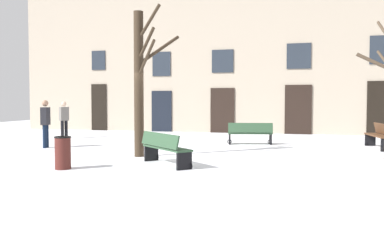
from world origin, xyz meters
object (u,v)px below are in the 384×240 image
object	(u,v)px
litter_bin	(63,153)
bench_near_center_tree	(380,135)
bench_back_to_back_right	(250,133)
person_crossing_plaza	(45,121)
person_strolling	(64,118)
bench_facing_shops	(165,148)
tree_right_of_center	(140,79)

from	to	relation	value
litter_bin	bench_near_center_tree	bearing A→B (deg)	38.09
bench_back_to_back_right	person_crossing_plaza	distance (m)	7.53
bench_back_to_back_right	bench_near_center_tree	world-z (taller)	bench_near_center_tree
bench_back_to_back_right	person_strolling	world-z (taller)	person_strolling
bench_back_to_back_right	litter_bin	bearing A→B (deg)	50.24
bench_facing_shops	bench_back_to_back_right	bearing A→B (deg)	-62.72
bench_near_center_tree	person_crossing_plaza	xyz separation A→B (m)	(-11.47, -2.67, 0.47)
person_crossing_plaza	bench_facing_shops	bearing A→B (deg)	-129.00
bench_back_to_back_right	person_strolling	xyz separation A→B (m)	(-8.30, 0.51, 0.48)
person_strolling	bench_back_to_back_right	bearing A→B (deg)	-60.94
tree_right_of_center	person_crossing_plaza	bearing A→B (deg)	162.44
person_crossing_plaza	person_strolling	size ratio (longest dim) A/B	1.03
person_crossing_plaza	bench_back_to_back_right	bearing A→B (deg)	-79.47
person_crossing_plaza	person_strolling	world-z (taller)	person_crossing_plaza
litter_bin	bench_near_center_tree	size ratio (longest dim) A/B	0.41
bench_back_to_back_right	bench_near_center_tree	distance (m)	4.55
bench_near_center_tree	person_strolling	size ratio (longest dim) A/B	1.18
litter_bin	person_crossing_plaza	distance (m)	5.01
bench_back_to_back_right	bench_near_center_tree	xyz separation A→B (m)	(4.54, -0.23, 0.04)
litter_bin	person_strolling	size ratio (longest dim) A/B	0.49
tree_right_of_center	litter_bin	bearing A→B (deg)	-111.55
person_strolling	bench_facing_shops	bearing A→B (deg)	-99.77
tree_right_of_center	person_crossing_plaza	size ratio (longest dim) A/B	2.60
bench_facing_shops	person_crossing_plaza	xyz separation A→B (m)	(-5.33, 2.69, 0.49)
tree_right_of_center	bench_back_to_back_right	bearing A→B (deg)	56.33
litter_bin	bench_facing_shops	distance (m)	2.53
bench_facing_shops	bench_near_center_tree	world-z (taller)	bench_near_center_tree
litter_bin	bench_facing_shops	xyz separation A→B (m)	(2.23, 1.20, 0.05)
bench_near_center_tree	litter_bin	bearing A→B (deg)	-59.20
bench_facing_shops	litter_bin	bearing A→B (deg)	71.41
person_strolling	bench_near_center_tree	bearing A→B (deg)	-60.75
tree_right_of_center	litter_bin	size ratio (longest dim) A/B	5.48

